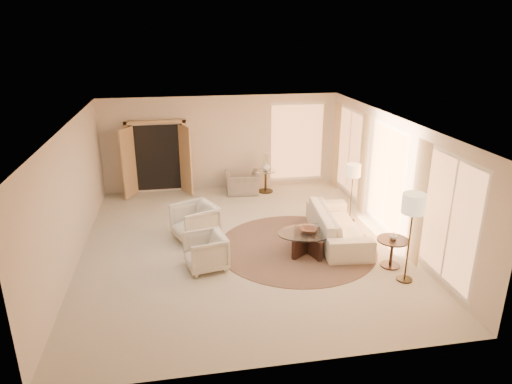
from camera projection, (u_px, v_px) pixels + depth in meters
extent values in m
cube|color=beige|center=(242.00, 245.00, 10.35)|extent=(7.00, 8.00, 0.02)
cube|color=white|center=(240.00, 122.00, 9.40)|extent=(7.00, 8.00, 0.02)
cube|color=beige|center=(222.00, 143.00, 13.58)|extent=(7.00, 0.04, 2.80)
cube|color=beige|center=(283.00, 281.00, 6.17)|extent=(7.00, 0.04, 2.80)
cube|color=beige|center=(72.00, 196.00, 9.30)|extent=(0.04, 8.00, 2.80)
cube|color=beige|center=(392.00, 178.00, 10.45)|extent=(0.04, 8.00, 2.80)
cube|color=tan|center=(158.00, 157.00, 13.28)|extent=(1.80, 0.12, 2.16)
cube|color=tan|center=(129.00, 163.00, 12.91)|extent=(0.35, 0.66, 2.00)
cube|color=tan|center=(186.00, 160.00, 13.18)|extent=(0.35, 0.66, 2.00)
cylinder|color=#3D2A22|center=(296.00, 247.00, 10.23)|extent=(4.63, 4.63, 0.01)
imported|color=silver|center=(338.00, 225.00, 10.48)|extent=(1.20, 2.59, 0.73)
imported|color=silver|center=(195.00, 221.00, 10.47)|extent=(1.13, 1.16, 0.93)
imported|color=silver|center=(206.00, 250.00, 9.22)|extent=(0.87, 0.90, 0.80)
imported|color=gray|center=(242.00, 180.00, 13.42)|extent=(1.02, 0.70, 0.85)
cube|color=black|center=(308.00, 243.00, 9.91)|extent=(0.37, 0.99, 0.45)
cube|color=black|center=(308.00, 243.00, 9.91)|extent=(0.86, 0.67, 0.45)
cylinder|color=white|center=(308.00, 232.00, 9.82)|extent=(1.70, 1.70, 0.02)
cylinder|color=black|center=(390.00, 265.00, 9.41)|extent=(0.40, 0.40, 0.03)
cylinder|color=black|center=(391.00, 253.00, 9.32)|extent=(0.06, 0.06, 0.57)
cylinder|color=black|center=(393.00, 240.00, 9.22)|extent=(0.64, 0.64, 0.03)
cylinder|color=#2E2717|center=(266.00, 191.00, 13.69)|extent=(0.44, 0.44, 0.03)
cylinder|color=#2E2717|center=(266.00, 181.00, 13.59)|extent=(0.07, 0.07, 0.64)
cylinder|color=white|center=(266.00, 171.00, 13.48)|extent=(0.58, 0.58, 0.03)
cylinder|color=#2E2717|center=(350.00, 220.00, 11.60)|extent=(0.26, 0.26, 0.03)
cylinder|color=#2E2717|center=(351.00, 198.00, 11.39)|extent=(0.03, 0.03, 1.28)
cylinder|color=beige|center=(353.00, 170.00, 11.15)|extent=(0.36, 0.36, 0.31)
cylinder|color=#2E2717|center=(404.00, 279.00, 8.88)|extent=(0.30, 0.30, 0.03)
cylinder|color=#2E2717|center=(409.00, 245.00, 8.63)|extent=(0.03, 0.03, 1.52)
cylinder|color=beige|center=(414.00, 203.00, 8.34)|extent=(0.43, 0.43, 0.37)
imported|color=brown|center=(308.00, 230.00, 9.81)|extent=(0.43, 0.43, 0.08)
imported|color=white|center=(393.00, 236.00, 9.19)|extent=(0.19, 0.19, 0.16)
imported|color=white|center=(266.00, 166.00, 13.43)|extent=(0.26, 0.26, 0.26)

